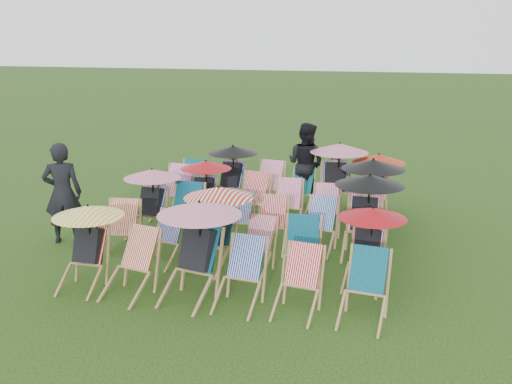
% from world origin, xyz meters
% --- Properties ---
extents(ground, '(100.00, 100.00, 0.00)m').
position_xyz_m(ground, '(0.00, 0.00, 0.00)').
color(ground, black).
rests_on(ground, ground).
extents(deckchair_0, '(1.04, 1.08, 1.23)m').
position_xyz_m(deckchair_0, '(-1.93, -2.21, 0.65)').
color(deckchair_0, '#A67E4D').
rests_on(deckchair_0, ground).
extents(deckchair_1, '(0.76, 0.94, 0.92)m').
position_xyz_m(deckchair_1, '(-1.17, -2.29, 0.46)').
color(deckchair_1, '#A67E4D').
rests_on(deckchair_1, ground).
extents(deckchair_2, '(1.18, 1.26, 1.40)m').
position_xyz_m(deckchair_2, '(-0.25, -2.17, 0.74)').
color(deckchair_2, '#A67E4D').
rests_on(deckchair_2, ground).
extents(deckchair_3, '(0.67, 0.88, 0.90)m').
position_xyz_m(deckchair_3, '(0.44, -2.23, 0.45)').
color(deckchair_3, '#A67E4D').
rests_on(deckchair_3, ground).
extents(deckchair_4, '(0.66, 0.86, 0.87)m').
position_xyz_m(deckchair_4, '(1.24, -2.24, 0.43)').
color(deckchair_4, '#A67E4D').
rests_on(deckchair_4, ground).
extents(deckchair_5, '(0.68, 0.88, 0.90)m').
position_xyz_m(deckchair_5, '(2.11, -2.24, 0.45)').
color(deckchair_5, '#A67E4D').
rests_on(deckchair_5, ground).
extents(deckchair_6, '(0.72, 0.92, 0.92)m').
position_xyz_m(deckchair_6, '(-2.01, -1.05, 0.46)').
color(deckchair_6, '#A67E4D').
rests_on(deckchair_6, ground).
extents(deckchair_7, '(0.64, 0.82, 0.81)m').
position_xyz_m(deckchair_7, '(-1.21, -1.07, 0.41)').
color(deckchair_7, '#A67E4D').
rests_on(deckchair_7, ground).
extents(deckchair_8, '(1.10, 1.17, 1.31)m').
position_xyz_m(deckchair_8, '(-0.35, -1.02, 0.69)').
color(deckchair_8, '#A67E4D').
rests_on(deckchair_8, ground).
extents(deckchair_9, '(0.66, 0.83, 0.83)m').
position_xyz_m(deckchair_9, '(0.33, -1.04, 0.41)').
color(deckchair_9, '#A67E4D').
rests_on(deckchair_9, ground).
extents(deckchair_10, '(0.71, 0.91, 0.92)m').
position_xyz_m(deckchair_10, '(1.10, -1.17, 0.46)').
color(deckchair_10, '#A67E4D').
rests_on(deckchair_10, ground).
extents(deckchair_11, '(1.00, 1.06, 1.19)m').
position_xyz_m(deckchair_11, '(2.06, -1.13, 0.63)').
color(deckchair_11, '#A67E4D').
rests_on(deckchair_11, ground).
extents(deckchair_12, '(1.04, 1.09, 1.24)m').
position_xyz_m(deckchair_12, '(-2.00, 0.13, 0.65)').
color(deckchair_12, '#A67E4D').
rests_on(deckchair_12, ground).
extents(deckchair_13, '(0.66, 0.91, 0.98)m').
position_xyz_m(deckchair_13, '(-1.31, 0.07, 0.49)').
color(deckchair_13, '#A67E4D').
rests_on(deckchair_13, ground).
extents(deckchair_14, '(0.64, 0.85, 0.87)m').
position_xyz_m(deckchair_14, '(-0.30, 0.09, 0.44)').
color(deckchair_14, '#A67E4D').
rests_on(deckchair_14, ground).
extents(deckchair_15, '(0.65, 0.86, 0.89)m').
position_xyz_m(deckchair_15, '(0.34, -0.02, 0.44)').
color(deckchair_15, '#A67E4D').
rests_on(deckchair_15, ground).
extents(deckchair_16, '(0.67, 0.87, 0.89)m').
position_xyz_m(deckchair_16, '(1.16, 0.12, 0.44)').
color(deckchair_16, '#A67E4D').
rests_on(deckchair_16, ground).
extents(deckchair_17, '(1.16, 1.20, 1.38)m').
position_xyz_m(deckchair_17, '(1.93, 0.11, 0.73)').
color(deckchair_17, '#A67E4D').
rests_on(deckchair_17, ground).
extents(deckchair_18, '(0.77, 1.01, 1.03)m').
position_xyz_m(deckchair_18, '(-1.98, 1.20, 0.52)').
color(deckchair_18, '#A67E4D').
rests_on(deckchair_18, ground).
extents(deckchair_19, '(1.01, 1.10, 1.20)m').
position_xyz_m(deckchair_19, '(-1.31, 1.20, 0.63)').
color(deckchair_19, '#A67E4D').
rests_on(deckchair_19, ground).
extents(deckchair_20, '(0.78, 0.98, 0.97)m').
position_xyz_m(deckchair_20, '(-0.36, 1.20, 0.49)').
color(deckchair_20, '#A67E4D').
rests_on(deckchair_20, ground).
extents(deckchair_21, '(0.64, 0.86, 0.89)m').
position_xyz_m(deckchair_21, '(0.39, 1.21, 0.44)').
color(deckchair_21, '#A67E4D').
rests_on(deckchair_21, ground).
extents(deckchair_22, '(0.63, 0.83, 0.85)m').
position_xyz_m(deckchair_22, '(1.15, 1.14, 0.43)').
color(deckchair_22, '#A67E4D').
rests_on(deckchair_22, ground).
extents(deckchair_23, '(1.18, 1.27, 1.40)m').
position_xyz_m(deckchair_23, '(1.93, 1.25, 0.74)').
color(deckchair_23, '#A67E4D').
rests_on(deckchair_23, ground).
extents(deckchair_24, '(0.61, 0.84, 0.90)m').
position_xyz_m(deckchair_24, '(-2.06, 2.34, 0.45)').
color(deckchair_24, '#A67E4D').
rests_on(deckchair_24, ground).
extents(deckchair_25, '(1.09, 1.15, 1.29)m').
position_xyz_m(deckchair_25, '(-1.14, 2.41, 0.68)').
color(deckchair_25, '#A67E4D').
rests_on(deckchair_25, ground).
extents(deckchair_26, '(0.72, 0.95, 0.97)m').
position_xyz_m(deckchair_26, '(-0.29, 2.33, 0.48)').
color(deckchair_26, '#A67E4D').
rests_on(deckchair_26, ground).
extents(deckchair_27, '(0.64, 0.82, 0.83)m').
position_xyz_m(deckchair_27, '(0.42, 2.35, 0.42)').
color(deckchair_27, '#A67E4D').
rests_on(deckchair_27, ground).
extents(deckchair_28, '(1.21, 1.29, 1.44)m').
position_xyz_m(deckchair_28, '(1.16, 2.46, 0.76)').
color(deckchair_28, '#A67E4D').
rests_on(deckchair_28, ground).
extents(deckchair_29, '(1.07, 1.13, 1.27)m').
position_xyz_m(deckchair_29, '(1.97, 2.37, 0.67)').
color(deckchair_29, '#A67E4D').
rests_on(deckchair_29, ground).
extents(person_left, '(0.78, 0.67, 1.82)m').
position_xyz_m(person_left, '(-3.30, -0.61, 0.91)').
color(person_left, black).
rests_on(person_left, ground).
extents(person_rear, '(1.06, 0.95, 1.80)m').
position_xyz_m(person_rear, '(0.45, 2.88, 0.90)').
color(person_rear, black).
rests_on(person_rear, ground).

